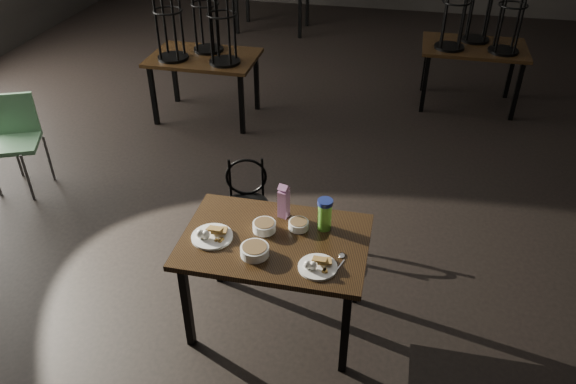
% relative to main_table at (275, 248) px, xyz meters
% --- Properties ---
extents(main_table, '(1.20, 0.80, 0.75)m').
position_rel_main_table_xyz_m(main_table, '(0.00, 0.00, 0.00)').
color(main_table, black).
rests_on(main_table, ground).
extents(plate_left, '(0.27, 0.27, 0.09)m').
position_rel_main_table_xyz_m(plate_left, '(-0.40, -0.07, 0.10)').
color(plate_left, white).
rests_on(plate_left, main_table).
extents(plate_right, '(0.24, 0.24, 0.08)m').
position_rel_main_table_xyz_m(plate_right, '(0.31, -0.22, 0.10)').
color(plate_right, white).
rests_on(plate_right, main_table).
extents(bowl_near, '(0.15, 0.15, 0.06)m').
position_rel_main_table_xyz_m(bowl_near, '(-0.09, 0.08, 0.11)').
color(bowl_near, white).
rests_on(bowl_near, main_table).
extents(bowl_far, '(0.13, 0.13, 0.05)m').
position_rel_main_table_xyz_m(bowl_far, '(0.13, 0.14, 0.11)').
color(bowl_far, white).
rests_on(bowl_far, main_table).
extents(bowl_big, '(0.18, 0.18, 0.06)m').
position_rel_main_table_xyz_m(bowl_big, '(-0.09, -0.18, 0.11)').
color(bowl_big, white).
rests_on(bowl_big, main_table).
extents(juice_carton, '(0.08, 0.08, 0.25)m').
position_rel_main_table_xyz_m(juice_carton, '(0.00, 0.25, 0.20)').
color(juice_carton, '#921A7F').
rests_on(juice_carton, main_table).
extents(water_bottle, '(0.13, 0.13, 0.22)m').
position_rel_main_table_xyz_m(water_bottle, '(0.29, 0.18, 0.19)').
color(water_bottle, '#6DD33E').
rests_on(water_bottle, main_table).
extents(spoon, '(0.05, 0.19, 0.01)m').
position_rel_main_table_xyz_m(spoon, '(0.44, -0.09, 0.08)').
color(spoon, silver).
rests_on(spoon, main_table).
extents(bentwood_chair, '(0.38, 0.38, 0.74)m').
position_rel_main_table_xyz_m(bentwood_chair, '(-0.44, 0.85, -0.23)').
color(bentwood_chair, black).
rests_on(bentwood_chair, ground).
extents(school_chair, '(0.55, 0.55, 0.90)m').
position_rel_main_table_xyz_m(school_chair, '(-2.78, 1.23, -0.13)').
color(school_chair, '#6DAA78').
rests_on(school_chair, ground).
extents(bg_table_left, '(1.20, 0.80, 1.48)m').
position_rel_main_table_xyz_m(bg_table_left, '(-1.54, 2.99, 0.11)').
color(bg_table_left, black).
rests_on(bg_table_left, ground).
extents(bg_table_right, '(1.20, 0.80, 1.48)m').
position_rel_main_table_xyz_m(bg_table_right, '(1.47, 3.99, 0.11)').
color(bg_table_right, black).
rests_on(bg_table_right, ground).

